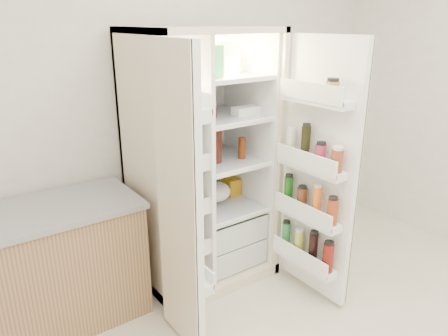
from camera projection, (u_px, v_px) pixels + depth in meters
wall_back at (173, 89)px, 3.15m from camera, size 4.00×0.02×2.70m
refrigerator at (200, 179)px, 3.09m from camera, size 0.92×0.70×1.80m
freezer_door at (180, 205)px, 2.29m from camera, size 0.15×0.40×1.72m
fridge_door at (318, 177)px, 2.77m from camera, size 0.17×0.58×1.72m
kitchen_counter at (52, 267)px, 2.61m from camera, size 1.09×0.58×0.79m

